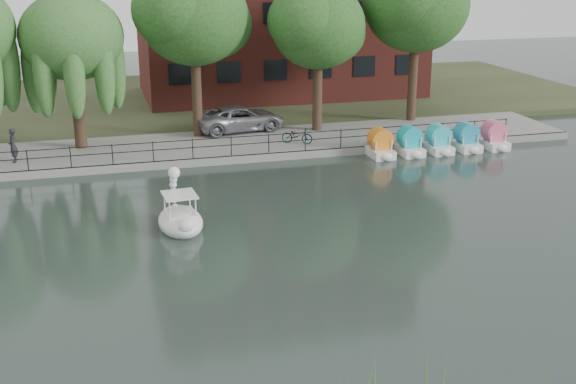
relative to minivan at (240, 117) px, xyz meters
name	(u,v)px	position (x,y,z in m)	size (l,w,h in m)	color
ground_plane	(304,262)	(-1.56, -18.47, -1.25)	(120.00, 120.00, 0.00)	#38443E
promenade	(222,146)	(-1.56, -2.47, -1.05)	(40.00, 6.00, 0.40)	gray
kerb	(232,160)	(-1.56, -5.42, -1.05)	(40.00, 0.25, 0.40)	gray
land_strip	(187,99)	(-1.56, 11.53, -1.07)	(60.00, 22.00, 0.36)	#47512D
railing	(231,141)	(-1.56, -5.22, -0.10)	(32.00, 0.05, 1.00)	black
willow_mid	(72,37)	(-9.06, -1.47, 5.00)	(5.32, 5.32, 8.15)	#473323
broadleaf_center	(194,17)	(-2.56, -0.47, 5.81)	(6.00, 6.00, 9.25)	#473323
broadleaf_right	(318,27)	(4.44, -0.97, 5.14)	(5.40, 5.40, 8.32)	#473323
broadleaf_far	(417,5)	(10.94, 0.03, 6.15)	(6.30, 6.30, 9.71)	#473323
minivan	(240,117)	(0.00, 0.00, 0.00)	(6.10, 2.80, 1.70)	gray
bicycle	(297,135)	(2.40, -3.78, -0.35)	(1.72, 0.60, 1.00)	gray
pedestrian	(13,143)	(-12.30, -3.63, 0.14)	(0.71, 0.48, 1.98)	black
swan_boat	(180,217)	(-5.35, -14.00, -0.74)	(1.90, 2.88, 2.31)	white
pedal_boat_row	(438,141)	(9.74, -6.20, -0.64)	(7.95, 1.70, 1.40)	white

